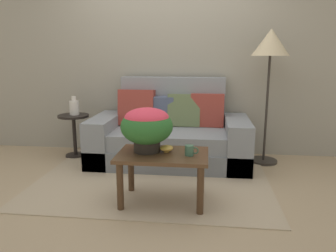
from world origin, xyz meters
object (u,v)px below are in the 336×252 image
Objects in this scene: floor_lamp at (270,50)px; potted_plant at (147,125)px; coffee_table at (163,163)px; couch at (170,137)px; side_table at (74,128)px; table_vase at (74,107)px; snack_bowl at (166,148)px; coffee_mug at (190,150)px.

potted_plant is (-1.26, -1.25, -0.67)m from floor_lamp.
floor_lamp reaches higher than coffee_table.
couch is 3.42× the size of side_table.
table_vase is at bearing 35.54° from side_table.
potted_plant reaches higher than table_vase.
snack_bowl is (1.37, -1.20, 0.11)m from side_table.
table_vase is (0.01, 0.01, 0.27)m from side_table.
potted_plant reaches higher than snack_bowl.
floor_lamp reaches higher than table_vase.
floor_lamp is at bearing 4.70° from couch.
side_table is 1.73m from potted_plant.
table_vase is (-1.26, 0.06, 0.34)m from couch.
coffee_table is 6.52× the size of snack_bowl.
side_table is at bearing 177.77° from couch.
potted_plant is at bearing 163.91° from coffee_table.
coffee_table is at bearing -43.39° from table_vase.
couch is at bearing -2.73° from table_vase.
potted_plant is at bearing -45.21° from side_table.
table_vase is at bearing 177.27° from couch.
potted_plant is (1.20, -1.20, 0.32)m from side_table.
coffee_mug is at bearing -39.42° from table_vase.
floor_lamp is 6.72× the size of table_vase.
table_vase reaches higher than coffee_table.
potted_plant reaches higher than coffee_table.
floor_lamp is 1.81m from coffee_mug.
couch reaches higher than snack_bowl.
floor_lamp is at bearing 44.86° from potted_plant.
coffee_mug is at bearing -123.08° from floor_lamp.
potted_plant is 1.69m from table_vase.
floor_lamp is 1.90m from potted_plant.
couch reaches higher than coffee_table.
snack_bowl is (0.10, -1.15, 0.18)m from couch.
coffee_table is 1.72× the size of potted_plant.
table_vase is (-1.18, 1.21, -0.05)m from potted_plant.
potted_plant is at bearing -45.81° from table_vase.
coffee_mug is (0.31, -1.23, 0.19)m from couch.
floor_lamp is at bearing 0.87° from table_vase.
table_vase is at bearing 136.61° from coffee_table.
side_table is 0.35× the size of floor_lamp.
couch is 1.18× the size of floor_lamp.
floor_lamp reaches higher than couch.
snack_bowl is at bearing -85.07° from couch.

